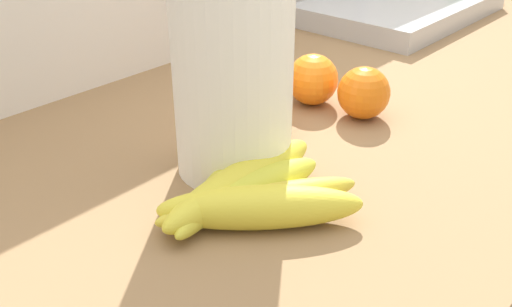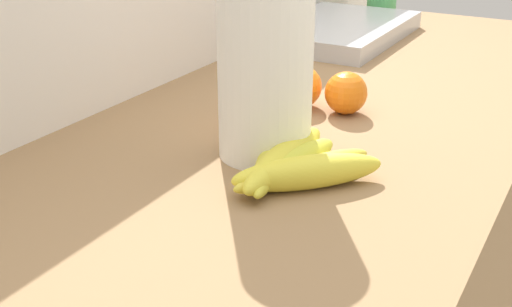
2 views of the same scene
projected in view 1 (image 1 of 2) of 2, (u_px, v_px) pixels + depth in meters
The scene contains 7 objects.
wall_back at pixel (197, 155), 1.14m from camera, with size 2.10×0.06×1.30m, color silver.
banana_bunch at pixel (247, 193), 0.58m from camera, with size 0.22×0.20×0.04m.
orange_back_left at pixel (364, 93), 0.77m from camera, with size 0.07×0.07×0.07m, color orange.
orange_far_right at pixel (258, 103), 0.73m from camera, with size 0.08×0.08×0.08m, color orange.
orange_right at pixel (313, 79), 0.81m from camera, with size 0.07×0.07×0.07m, color orange.
paper_towel_roll at pixel (232, 48), 0.60m from camera, with size 0.13×0.13×0.31m.
sink_basin at pixel (400, 6), 1.21m from camera, with size 0.42×0.27×0.18m.
Camera 1 is at (-0.67, -0.40, 1.20)m, focal length 40.74 mm.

